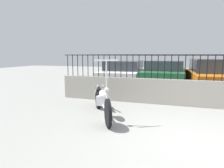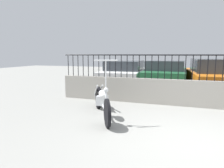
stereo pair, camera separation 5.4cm
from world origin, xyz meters
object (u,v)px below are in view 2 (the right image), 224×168
(car_orange, at_px, (213,76))
(car_white, at_px, (125,73))
(car_green, at_px, (166,74))
(motorcycle_silver, at_px, (101,100))

(car_orange, bearing_deg, car_white, 80.61)
(car_white, relative_size, car_green, 1.04)
(car_white, relative_size, car_orange, 0.93)
(car_orange, bearing_deg, car_green, 75.90)
(car_white, bearing_deg, car_orange, -97.54)
(motorcycle_silver, relative_size, car_orange, 0.46)
(motorcycle_silver, bearing_deg, car_orange, 114.17)
(motorcycle_silver, bearing_deg, car_white, 157.88)
(car_white, height_order, car_green, car_green)
(car_green, bearing_deg, car_white, 90.87)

